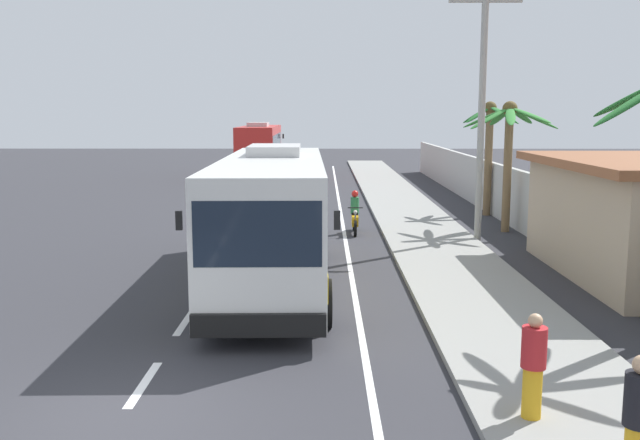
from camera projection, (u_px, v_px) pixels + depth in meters
name	position (u px, v px, depth m)	size (l,w,h in m)	color
ground_plane	(123.00, 415.00, 10.43)	(160.00, 160.00, 0.00)	#303035
sidewalk_kerb	(453.00, 266.00, 20.26)	(3.20, 90.00, 0.14)	gray
lane_markings	(304.00, 241.00, 24.68)	(3.94, 71.00, 0.01)	white
boundary_wall	(543.00, 211.00, 24.03)	(0.24, 60.00, 2.32)	#B2B2AD
coach_bus_foreground	(273.00, 213.00, 18.34)	(3.17, 11.44, 3.61)	silver
coach_bus_far_lane	(260.00, 149.00, 49.17)	(2.97, 11.63, 3.89)	red
motorcycle_beside_bus	(355.00, 216.00, 26.20)	(0.56, 1.96, 1.61)	black
pedestrian_near_kerb	(533.00, 364.00, 9.91)	(0.36, 0.36, 1.55)	gold
pedestrian_far_walk	(639.00, 420.00, 7.97)	(0.36, 0.36, 1.64)	gold
utility_pole_mid	(482.00, 92.00, 23.72)	(2.47, 0.24, 10.05)	#9E9E99
palm_nearest	(489.00, 138.00, 30.44)	(2.54, 2.79, 5.01)	brown
palm_second	(509.00, 136.00, 26.09)	(3.59, 3.79, 4.95)	brown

